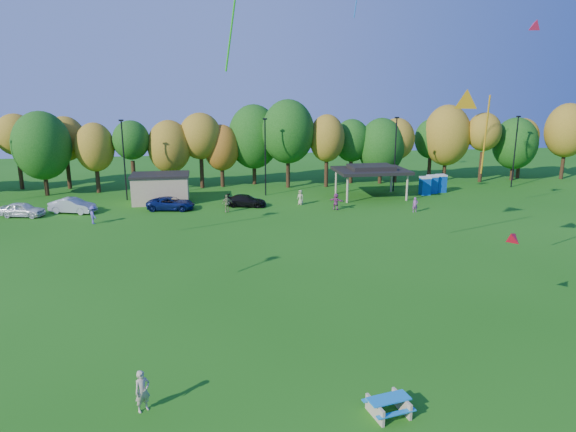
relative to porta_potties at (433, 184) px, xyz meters
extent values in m
plane|color=#19600F|center=(-22.19, -37.94, -1.10)|extent=(160.00, 160.00, 0.00)
cylinder|color=black|center=(-50.22, 10.99, 0.96)|extent=(0.50, 0.50, 4.12)
ellipsoid|color=olive|center=(-50.22, 10.99, 5.76)|extent=(4.78, 4.78, 5.18)
cylinder|color=black|center=(-45.94, 6.26, 0.68)|extent=(0.50, 0.50, 3.56)
ellipsoid|color=#144C0F|center=(-45.94, 6.26, 4.84)|extent=(6.62, 6.62, 8.00)
cylinder|color=black|center=(-44.32, 10.31, 0.80)|extent=(0.50, 0.50, 3.79)
ellipsoid|color=olive|center=(-44.32, 10.31, 5.22)|extent=(4.94, 4.94, 5.58)
cylinder|color=black|center=(-40.21, 7.07, 0.57)|extent=(0.50, 0.50, 3.34)
ellipsoid|color=olive|center=(-40.21, 7.07, 4.47)|extent=(4.61, 4.61, 5.88)
cylinder|color=black|center=(-35.91, 6.91, 0.81)|extent=(0.50, 0.50, 3.82)
ellipsoid|color=#144C0F|center=(-35.91, 6.91, 5.26)|extent=(4.43, 4.43, 4.73)
cylinder|color=black|center=(-31.49, 7.56, 0.53)|extent=(0.50, 0.50, 3.25)
ellipsoid|color=olive|center=(-31.49, 7.56, 4.32)|extent=(5.33, 5.33, 6.53)
cylinder|color=black|center=(-27.64, 8.13, 0.88)|extent=(0.50, 0.50, 3.96)
ellipsoid|color=olive|center=(-27.64, 8.13, 5.51)|extent=(5.31, 5.31, 5.82)
cylinder|color=black|center=(-25.04, 8.40, 0.43)|extent=(0.50, 0.50, 3.05)
ellipsoid|color=#995914|center=(-25.04, 8.40, 3.98)|extent=(4.54, 4.54, 5.87)
cylinder|color=black|center=(-20.77, 9.59, 0.79)|extent=(0.50, 0.50, 3.77)
ellipsoid|color=#144C0F|center=(-20.77, 9.59, 5.19)|extent=(6.69, 6.69, 8.35)
cylinder|color=black|center=(-16.73, 6.60, 1.04)|extent=(0.50, 0.50, 4.28)
ellipsoid|color=#144C0F|center=(-16.73, 6.60, 6.04)|extent=(6.64, 6.64, 8.01)
cylinder|color=black|center=(-11.78, 6.27, 0.78)|extent=(0.50, 0.50, 3.76)
ellipsoid|color=olive|center=(-11.78, 6.27, 5.17)|extent=(4.49, 4.49, 6.02)
cylinder|color=black|center=(-7.90, 8.32, 0.62)|extent=(0.50, 0.50, 3.43)
ellipsoid|color=#144C0F|center=(-7.90, 8.32, 4.62)|extent=(4.77, 4.77, 5.63)
cylinder|color=black|center=(-4.08, 7.46, 0.38)|extent=(0.50, 0.50, 2.95)
ellipsoid|color=#144C0F|center=(-4.08, 7.46, 3.83)|extent=(6.14, 6.14, 7.54)
cylinder|color=black|center=(-1.80, 7.92, 0.66)|extent=(0.50, 0.50, 3.52)
ellipsoid|color=olive|center=(-1.80, 7.92, 4.77)|extent=(4.78, 4.78, 5.53)
cylinder|color=black|center=(3.87, 9.58, 0.60)|extent=(0.50, 0.50, 3.39)
ellipsoid|color=#144C0F|center=(3.87, 9.58, 4.55)|extent=(4.54, 4.54, 5.46)
cylinder|color=black|center=(5.51, 8.30, 0.76)|extent=(0.50, 0.50, 3.72)
ellipsoid|color=olive|center=(5.51, 8.30, 5.10)|extent=(6.32, 6.32, 8.24)
cylinder|color=black|center=(9.80, 6.34, 0.93)|extent=(0.50, 0.50, 4.06)
ellipsoid|color=olive|center=(9.80, 6.34, 5.67)|extent=(4.50, 4.50, 5.13)
cylinder|color=black|center=(14.88, 6.87, 0.43)|extent=(0.50, 0.50, 3.05)
ellipsoid|color=#144C0F|center=(14.88, 6.87, 3.99)|extent=(5.97, 5.97, 7.05)
cylinder|color=black|center=(16.79, 8.42, 0.68)|extent=(0.50, 0.50, 3.55)
ellipsoid|color=olive|center=(16.79, 8.42, 4.83)|extent=(4.60, 4.60, 4.99)
cylinder|color=black|center=(22.32, 6.58, 0.94)|extent=(0.50, 0.50, 4.07)
ellipsoid|color=olive|center=(22.32, 6.58, 5.68)|extent=(5.83, 5.83, 7.42)
cylinder|color=black|center=(-36.19, 2.06, 3.40)|extent=(0.16, 0.16, 9.00)
cube|color=black|center=(-36.19, 2.06, 7.90)|extent=(0.50, 0.25, 0.18)
cylinder|color=black|center=(-20.19, 2.06, 3.40)|extent=(0.16, 0.16, 9.00)
cube|color=black|center=(-20.19, 2.06, 7.90)|extent=(0.50, 0.25, 0.18)
cylinder|color=black|center=(-4.19, 2.06, 3.40)|extent=(0.16, 0.16, 9.00)
cube|color=black|center=(-4.19, 2.06, 7.90)|extent=(0.50, 0.25, 0.18)
cylinder|color=black|center=(11.81, 2.06, 3.40)|extent=(0.16, 0.16, 9.00)
cube|color=black|center=(11.81, 2.06, 7.90)|extent=(0.50, 0.25, 0.18)
cube|color=tan|center=(-32.19, 0.06, 0.40)|extent=(6.00, 4.00, 3.00)
cube|color=black|center=(-32.19, 0.06, 2.03)|extent=(6.30, 4.30, 0.25)
cylinder|color=tan|center=(-11.69, -3.44, 0.40)|extent=(0.24, 0.24, 3.00)
cylinder|color=tan|center=(-4.69, -3.44, 0.40)|extent=(0.24, 0.24, 3.00)
cylinder|color=tan|center=(-11.69, 1.56, 0.40)|extent=(0.24, 0.24, 3.00)
cylinder|color=tan|center=(-4.69, 1.56, 0.40)|extent=(0.24, 0.24, 3.00)
cube|color=black|center=(-8.19, -0.94, 2.05)|extent=(8.20, 6.20, 0.35)
cube|color=black|center=(-8.19, -0.94, 2.45)|extent=(5.00, 3.50, 0.45)
cube|color=#0C42A1|center=(-1.30, -0.69, -0.10)|extent=(1.10, 1.10, 2.00)
cube|color=silver|center=(-1.30, -0.69, 0.99)|extent=(1.15, 1.15, 0.18)
cube|color=#0C42A1|center=(0.00, 0.17, -0.10)|extent=(1.10, 1.10, 2.00)
cube|color=silver|center=(0.00, 0.17, 0.99)|extent=(1.15, 1.15, 0.18)
cube|color=#0C42A1|center=(1.30, 0.52, -0.10)|extent=(1.10, 1.10, 2.00)
cube|color=silver|center=(1.30, 0.52, 0.99)|extent=(1.15, 1.15, 0.18)
cube|color=tan|center=(-21.16, -40.93, -0.76)|extent=(0.36, 1.34, 0.67)
cube|color=tan|center=(-19.98, -40.70, -0.76)|extent=(0.36, 1.34, 0.67)
cube|color=#1780C9|center=(-20.57, -40.81, -0.40)|extent=(1.77, 1.00, 0.06)
cube|color=#1780C9|center=(-20.46, -41.38, -0.69)|extent=(1.68, 0.54, 0.05)
cube|color=#1780C9|center=(-20.68, -40.25, -0.69)|extent=(1.68, 0.54, 0.05)
imported|color=tan|center=(-30.10, -39.00, -0.23)|extent=(0.76, 0.70, 1.74)
imported|color=silver|center=(-45.34, -4.40, -0.37)|extent=(4.57, 2.72, 1.46)
imported|color=#ACADB2|center=(-40.80, -3.56, -0.33)|extent=(4.93, 3.09, 1.53)
imported|color=#0E1A54|center=(-30.94, -3.78, -0.42)|extent=(5.24, 3.12, 1.36)
imported|color=black|center=(-23.01, -3.48, -0.46)|extent=(4.71, 2.85, 1.28)
imported|color=olive|center=(-25.15, -5.81, -0.17)|extent=(1.16, 0.70, 1.86)
imported|color=#A0427F|center=(-13.79, -6.52, -0.21)|extent=(1.57, 1.47, 1.77)
imported|color=#5449A1|center=(-37.84, -8.41, -0.24)|extent=(1.10, 1.28, 1.72)
imported|color=#984791|center=(-6.00, -8.93, -0.33)|extent=(0.59, 0.41, 1.54)
imported|color=tan|center=(-17.04, -3.57, -0.28)|extent=(0.94, 0.93, 1.64)
cone|color=#D91949|center=(2.03, -13.87, 16.88)|extent=(1.53, 1.77, 1.51)
cone|color=red|center=(-11.72, -34.37, 3.90)|extent=(1.31, 1.28, 1.06)
cone|color=orange|center=(-11.60, -28.21, 10.89)|extent=(2.29, 2.52, 2.06)
cylinder|color=orange|center=(-10.93, -29.55, 8.64)|extent=(0.90, 1.65, 4.73)
cylinder|color=#2AC91A|center=(-25.55, -30.97, 15.52)|extent=(1.08, 2.32, 6.61)
camera|label=1|loc=(-27.35, -57.64, 11.40)|focal=32.00mm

